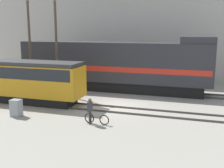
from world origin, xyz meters
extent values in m
plane|color=#9E998C|center=(0.00, 0.00, 0.00)|extent=(120.00, 120.00, 0.00)
cube|color=#47423D|center=(0.00, -1.63, 0.07)|extent=(60.00, 0.07, 0.14)
cube|color=#47423D|center=(0.00, -0.19, 0.07)|extent=(60.00, 0.07, 0.14)
cube|color=#47423D|center=(0.00, 5.09, 0.07)|extent=(60.00, 0.07, 0.14)
cube|color=#47423D|center=(0.00, 6.52, 0.07)|extent=(60.00, 0.07, 0.14)
cube|color=#B7B2A8|center=(0.00, 15.16, 6.47)|extent=(42.12, 6.00, 12.95)
cube|color=black|center=(-2.23, 5.81, 0.50)|extent=(17.45, 2.55, 1.00)
cube|color=#2D2D33|center=(-2.23, 5.81, 2.89)|extent=(18.97, 3.00, 3.78)
cube|color=red|center=(-2.23, 5.81, 2.32)|extent=(18.59, 3.04, 0.50)
cube|color=#2D2D33|center=(5.76, 5.81, 5.08)|extent=(3.00, 2.85, 0.60)
cube|color=black|center=(-8.69, -0.91, 0.35)|extent=(10.44, 2.00, 0.70)
cube|color=orange|center=(-8.69, -0.91, 1.94)|extent=(11.87, 2.50, 2.47)
cube|color=#1E2328|center=(-8.69, -0.91, 2.62)|extent=(11.39, 2.54, 0.90)
cube|color=#333333|center=(-8.69, -0.91, 3.32)|extent=(11.63, 2.38, 0.30)
torus|color=black|center=(0.40, -4.30, 0.34)|extent=(0.67, 0.11, 0.67)
torus|color=black|center=(-0.66, -4.23, 0.34)|extent=(0.67, 0.11, 0.67)
cylinder|color=#B21E1E|center=(-0.13, -4.27, 0.45)|extent=(0.90, 0.09, 0.04)
cylinder|color=#B21E1E|center=(-0.51, -4.24, 0.49)|extent=(0.03, 0.03, 0.30)
cylinder|color=#262626|center=(0.40, -4.30, 0.72)|extent=(0.05, 0.44, 0.02)
cylinder|color=#333333|center=(-0.53, -4.31, 0.42)|extent=(0.11, 0.11, 0.84)
cylinder|color=#333333|center=(-0.54, -4.47, 0.42)|extent=(0.11, 0.11, 0.84)
cube|color=#333338|center=(-0.54, -4.39, 1.16)|extent=(0.24, 0.37, 0.64)
sphere|color=brown|center=(-0.54, -4.39, 1.59)|extent=(0.23, 0.23, 0.23)
cylinder|color=#4C3D2D|center=(-9.34, 2.45, 4.29)|extent=(0.23, 0.23, 8.58)
cylinder|color=#4C3D2D|center=(-6.55, 2.45, 4.26)|extent=(0.23, 0.23, 8.52)
cube|color=gray|center=(-6.11, -4.44, 0.60)|extent=(0.70, 0.60, 1.20)
camera|label=1|loc=(6.09, -20.46, 6.08)|focal=45.00mm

